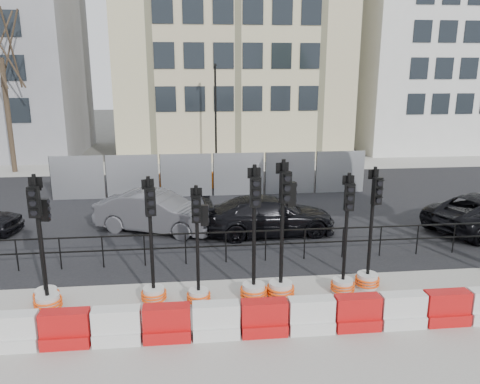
{
  "coord_description": "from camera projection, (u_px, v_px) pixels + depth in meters",
  "views": [
    {
      "loc": [
        -0.97,
        -11.88,
        5.63
      ],
      "look_at": [
        0.62,
        3.0,
        1.73
      ],
      "focal_mm": 35.0,
      "sensor_mm": 36.0,
      "label": 1
    }
  ],
  "objects": [
    {
      "name": "traffic_signal_b",
      "position": [
        44.0,
        275.0,
        11.44
      ],
      "size": [
        0.63,
        0.63,
        3.22
      ],
      "rotation": [
        0.0,
        0.0,
        -0.11
      ],
      "color": "silver",
      "rests_on": "ground"
    },
    {
      "name": "traffic_signal_f",
      "position": [
        282.0,
        267.0,
        11.72
      ],
      "size": [
        0.71,
        0.71,
        3.6
      ],
      "rotation": [
        0.0,
        0.0,
        0.25
      ],
      "color": "silver",
      "rests_on": "ground"
    },
    {
      "name": "traffic_signal_e",
      "position": [
        254.0,
        273.0,
        11.67
      ],
      "size": [
        0.69,
        0.69,
        3.48
      ],
      "rotation": [
        0.0,
        0.0,
        0.06
      ],
      "color": "silver",
      "rests_on": "ground"
    },
    {
      "name": "barrier_row",
      "position": [
        240.0,
        320.0,
        10.16
      ],
      "size": [
        16.75,
        0.5,
        0.8
      ],
      "color": "red",
      "rests_on": "ground"
    },
    {
      "name": "lamp_post_far",
      "position": [
        216.0,
        114.0,
        26.6
      ],
      "size": [
        0.12,
        0.56,
        6.0
      ],
      "color": "black",
      "rests_on": "ground"
    },
    {
      "name": "sidewalk_near",
      "position": [
        241.0,
        340.0,
        10.06
      ],
      "size": [
        40.0,
        6.0,
        0.02
      ],
      "primitive_type": "cube",
      "color": "gray",
      "rests_on": "ground"
    },
    {
      "name": "traffic_signal_c",
      "position": [
        153.0,
        278.0,
        11.55
      ],
      "size": [
        0.64,
        0.64,
        3.23
      ],
      "rotation": [
        0.0,
        0.0,
        0.31
      ],
      "color": "silver",
      "rests_on": "ground"
    },
    {
      "name": "tree_bare_far",
      "position": [
        0.0,
        51.0,
        25.06
      ],
      "size": [
        2.0,
        2.0,
        9.0
      ],
      "color": "#473828",
      "rests_on": "ground"
    },
    {
      "name": "car_b",
      "position": [
        157.0,
        212.0,
        16.72
      ],
      "size": [
        4.6,
        5.45,
        1.44
      ],
      "primitive_type": "imported",
      "rotation": [
        0.0,
        0.0,
        1.18
      ],
      "color": "#47474C",
      "rests_on": "ground"
    },
    {
      "name": "road",
      "position": [
        215.0,
        208.0,
        19.68
      ],
      "size": [
        40.0,
        14.0,
        0.03
      ],
      "primitive_type": "cube",
      "color": "black",
      "rests_on": "ground"
    },
    {
      "name": "car_c",
      "position": [
        269.0,
        215.0,
        16.48
      ],
      "size": [
        2.44,
        4.88,
        1.35
      ],
      "primitive_type": "imported",
      "rotation": [
        0.0,
        0.0,
        1.63
      ],
      "color": "black",
      "rests_on": "ground"
    },
    {
      "name": "sidewalk_far",
      "position": [
        207.0,
        166.0,
        28.34
      ],
      "size": [
        40.0,
        4.0,
        0.02
      ],
      "primitive_type": "cube",
      "color": "gray",
      "rests_on": "ground"
    },
    {
      "name": "building_white",
      "position": [
        437.0,
        37.0,
        33.83
      ],
      "size": [
        12.0,
        9.06,
        16.0
      ],
      "color": "silver",
      "rests_on": "ground"
    },
    {
      "name": "heras_fencing",
      "position": [
        212.0,
        178.0,
        22.2
      ],
      "size": [
        14.33,
        1.72,
        2.0
      ],
      "color": "#96989E",
      "rests_on": "ground"
    },
    {
      "name": "building_cream",
      "position": [
        231.0,
        20.0,
        32.04
      ],
      "size": [
        15.0,
        10.06,
        18.0
      ],
      "color": "#C5C090",
      "rests_on": "ground"
    },
    {
      "name": "traffic_signal_a",
      "position": [
        46.0,
        284.0,
        11.12
      ],
      "size": [
        0.67,
        0.67,
        3.38
      ],
      "rotation": [
        0.0,
        0.0,
        -0.06
      ],
      "color": "silver",
      "rests_on": "ground"
    },
    {
      "name": "traffic_signal_h",
      "position": [
        369.0,
        264.0,
        12.33
      ],
      "size": [
        0.65,
        0.65,
        3.3
      ],
      "rotation": [
        0.0,
        0.0,
        0.29
      ],
      "color": "silver",
      "rests_on": "ground"
    },
    {
      "name": "ground",
      "position": [
        229.0,
        280.0,
        12.95
      ],
      "size": [
        120.0,
        120.0,
        0.0
      ],
      "primitive_type": "plane",
      "color": "#51514C",
      "rests_on": "ground"
    },
    {
      "name": "kerb_railing",
      "position": [
        226.0,
        242.0,
        13.93
      ],
      "size": [
        18.0,
        0.04,
        1.0
      ],
      "color": "black",
      "rests_on": "ground"
    },
    {
      "name": "traffic_signal_g",
      "position": [
        344.0,
        270.0,
        12.03
      ],
      "size": [
        0.63,
        0.63,
        3.21
      ],
      "rotation": [
        0.0,
        0.0,
        -0.05
      ],
      "color": "silver",
      "rests_on": "ground"
    },
    {
      "name": "traffic_signal_d",
      "position": [
        199.0,
        277.0,
        11.47
      ],
      "size": [
        0.6,
        0.6,
        3.03
      ],
      "rotation": [
        0.0,
        0.0,
        -0.06
      ],
      "color": "silver",
      "rests_on": "ground"
    }
  ]
}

